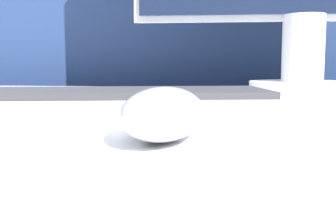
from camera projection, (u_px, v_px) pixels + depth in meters
partition_panel at (169, 173)px, 1.06m from camera, size 5.00×0.03×1.04m
computer_mouse_near at (164, 113)px, 0.30m from camera, size 0.07×0.12×0.04m
keyboard at (94, 100)px, 0.48m from camera, size 0.47×0.21×0.02m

